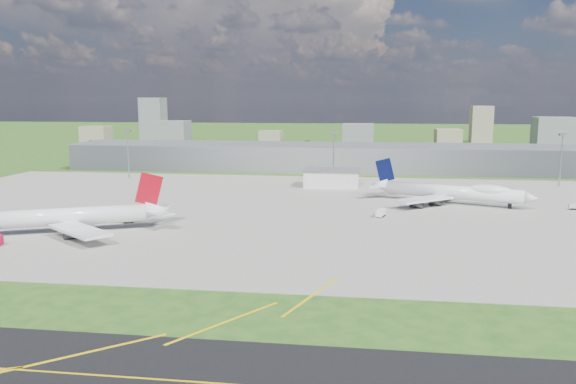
# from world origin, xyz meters

# --- Properties ---
(ground) EXTENTS (1400.00, 1400.00, 0.00)m
(ground) POSITION_xyz_m (0.00, 150.00, 0.00)
(ground) COLOR #254D18
(ground) RESTS_ON ground
(apron) EXTENTS (360.00, 190.00, 0.08)m
(apron) POSITION_xyz_m (10.00, 40.00, 0.04)
(apron) COLOR gray
(apron) RESTS_ON ground
(terminal) EXTENTS (300.00, 42.00, 15.00)m
(terminal) POSITION_xyz_m (0.00, 165.00, 7.50)
(terminal) COLOR slate
(terminal) RESTS_ON ground
(ops_building) EXTENTS (26.00, 16.00, 8.00)m
(ops_building) POSITION_xyz_m (10.00, 100.00, 4.00)
(ops_building) COLOR silver
(ops_building) RESTS_ON ground
(mast_west) EXTENTS (3.50, 2.00, 25.90)m
(mast_west) POSITION_xyz_m (-100.00, 115.00, 17.71)
(mast_west) COLOR gray
(mast_west) RESTS_ON ground
(mast_center) EXTENTS (3.50, 2.00, 25.90)m
(mast_center) POSITION_xyz_m (10.00, 115.00, 17.71)
(mast_center) COLOR gray
(mast_center) RESTS_ON ground
(mast_east) EXTENTS (3.50, 2.00, 25.90)m
(mast_east) POSITION_xyz_m (120.00, 115.00, 17.71)
(mast_east) COLOR gray
(mast_east) RESTS_ON ground
(airliner_red_twin) EXTENTS (64.22, 48.47, 18.57)m
(airliner_red_twin) POSITION_xyz_m (-68.38, -7.67, 4.94)
(airliner_red_twin) COLOR white
(airliner_red_twin) RESTS_ON ground
(airliner_blue_quad) EXTENTS (63.88, 48.70, 17.39)m
(airliner_blue_quad) POSITION_xyz_m (61.19, 60.72, 4.83)
(airliner_blue_quad) COLOR white
(airliner_blue_quad) RESTS_ON ground
(tug_yellow) EXTENTS (4.41, 3.61, 1.89)m
(tug_yellow) POSITION_xyz_m (-54.32, 8.58, 0.98)
(tug_yellow) COLOR #BB890B
(tug_yellow) RESTS_ON ground
(van_white_near) EXTENTS (3.97, 5.90, 2.74)m
(van_white_near) POSITION_xyz_m (31.82, 30.31, 1.38)
(van_white_near) COLOR white
(van_white_near) RESTS_ON ground
(van_white_far) EXTENTS (4.74, 2.72, 2.34)m
(van_white_far) POSITION_xyz_m (106.11, 53.61, 1.19)
(van_white_far) COLOR silver
(van_white_far) RESTS_ON ground
(bldg_far_w) EXTENTS (24.00, 20.00, 18.00)m
(bldg_far_w) POSITION_xyz_m (-220.00, 320.00, 9.00)
(bldg_far_w) COLOR gray
(bldg_far_w) RESTS_ON ground
(bldg_w) EXTENTS (28.00, 22.00, 24.00)m
(bldg_w) POSITION_xyz_m (-140.00, 300.00, 12.00)
(bldg_w) COLOR slate
(bldg_w) RESTS_ON ground
(bldg_cw) EXTENTS (20.00, 18.00, 14.00)m
(bldg_cw) POSITION_xyz_m (-60.00, 340.00, 7.00)
(bldg_cw) COLOR gray
(bldg_cw) RESTS_ON ground
(bldg_c) EXTENTS (26.00, 20.00, 22.00)m
(bldg_c) POSITION_xyz_m (20.00, 310.00, 11.00)
(bldg_c) COLOR slate
(bldg_c) RESTS_ON ground
(bldg_ce) EXTENTS (22.00, 24.00, 16.00)m
(bldg_ce) POSITION_xyz_m (100.00, 350.00, 8.00)
(bldg_ce) COLOR gray
(bldg_ce) RESTS_ON ground
(bldg_e) EXTENTS (30.00, 22.00, 28.00)m
(bldg_e) POSITION_xyz_m (180.00, 320.00, 14.00)
(bldg_e) COLOR slate
(bldg_e) RESTS_ON ground
(bldg_tall_w) EXTENTS (22.00, 20.00, 44.00)m
(bldg_tall_w) POSITION_xyz_m (-180.00, 360.00, 22.00)
(bldg_tall_w) COLOR slate
(bldg_tall_w) RESTS_ON ground
(bldg_tall_e) EXTENTS (20.00, 18.00, 36.00)m
(bldg_tall_e) POSITION_xyz_m (140.00, 410.00, 18.00)
(bldg_tall_e) COLOR gray
(bldg_tall_e) RESTS_ON ground
(tree_far_w) EXTENTS (7.20, 7.20, 8.80)m
(tree_far_w) POSITION_xyz_m (-200.00, 270.00, 5.18)
(tree_far_w) COLOR #382314
(tree_far_w) RESTS_ON ground
(tree_w) EXTENTS (6.75, 6.75, 8.25)m
(tree_w) POSITION_xyz_m (-110.00, 265.00, 4.86)
(tree_w) COLOR #382314
(tree_w) RESTS_ON ground
(tree_c) EXTENTS (8.10, 8.10, 9.90)m
(tree_c) POSITION_xyz_m (-20.00, 280.00, 5.84)
(tree_c) COLOR #382314
(tree_c) RESTS_ON ground
(tree_e) EXTENTS (7.65, 7.65, 9.35)m
(tree_e) POSITION_xyz_m (70.00, 275.00, 5.51)
(tree_e) COLOR #382314
(tree_e) RESTS_ON ground
(tree_far_e) EXTENTS (6.30, 6.30, 7.70)m
(tree_far_e) POSITION_xyz_m (160.00, 285.00, 4.53)
(tree_far_e) COLOR #382314
(tree_far_e) RESTS_ON ground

